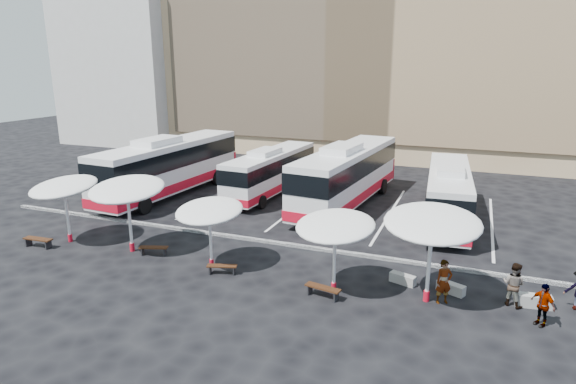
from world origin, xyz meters
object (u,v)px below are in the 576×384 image
(wood_bench_0, at_px, (38,240))
(conc_bench_1, at_px, (451,288))
(bus_3, at_px, (448,192))
(conc_bench_0, at_px, (403,279))
(sunshade_2, at_px, (209,211))
(bus_2, at_px, (347,173))
(sunshade_1, at_px, (127,189))
(passenger_2, at_px, (543,305))
(sunshade_4, at_px, (432,223))
(bus_1, at_px, (271,170))
(conc_bench_2, at_px, (533,301))
(passenger_0, at_px, (444,282))
(passenger_1, at_px, (514,285))
(wood_bench_3, at_px, (323,289))
(sunshade_0, at_px, (64,187))
(wood_bench_2, at_px, (222,267))
(sunshade_3, at_px, (335,226))
(bus_0, at_px, (170,165))
(wood_bench_1, at_px, (154,249))

(wood_bench_0, xyz_separation_m, conc_bench_1, (20.29, 2.46, -0.16))
(bus_3, xyz_separation_m, conc_bench_1, (0.85, -9.78, -1.59))
(conc_bench_0, distance_m, conc_bench_1, 2.01)
(conc_bench_1, bearing_deg, sunshade_2, -172.94)
(bus_2, relative_size, conc_bench_1, 11.73)
(sunshade_1, height_order, passenger_2, sunshade_1)
(sunshade_4, xyz_separation_m, wood_bench_0, (-19.42, -1.36, -2.94))
(bus_1, bearing_deg, wood_bench_0, -113.08)
(sunshade_1, distance_m, conc_bench_1, 15.74)
(conc_bench_2, bearing_deg, passenger_0, -163.96)
(bus_2, xyz_separation_m, passenger_1, (9.68, -11.17, -1.27))
(bus_3, xyz_separation_m, conc_bench_2, (3.94, -9.83, -1.56))
(wood_bench_0, xyz_separation_m, wood_bench_3, (15.44, 0.13, -0.02))
(bus_2, height_order, conc_bench_1, bus_2)
(sunshade_0, bearing_deg, wood_bench_3, -4.38)
(conc_bench_0, bearing_deg, wood_bench_2, -165.54)
(sunshade_1, height_order, conc_bench_1, sunshade_1)
(bus_2, bearing_deg, conc_bench_2, -40.65)
(sunshade_4, xyz_separation_m, conc_bench_2, (3.96, 1.05, -3.06))
(wood_bench_0, xyz_separation_m, passenger_1, (22.61, 2.20, 0.52))
(wood_bench_2, bearing_deg, conc_bench_0, 14.46)
(bus_1, distance_m, conc_bench_2, 20.09)
(sunshade_0, height_order, wood_bench_3, sunshade_0)
(conc_bench_0, distance_m, passenger_2, 5.50)
(sunshade_3, relative_size, wood_bench_0, 2.43)
(bus_3, bearing_deg, bus_2, 166.14)
(wood_bench_3, bearing_deg, passenger_2, 6.07)
(passenger_0, bearing_deg, wood_bench_0, 153.90)
(wood_bench_3, xyz_separation_m, conc_bench_0, (2.85, 2.49, -0.14))
(sunshade_0, distance_m, wood_bench_2, 9.99)
(bus_2, bearing_deg, sunshade_0, -129.10)
(bus_2, bearing_deg, passenger_1, -43.40)
(bus_0, relative_size, conc_bench_0, 12.08)
(passenger_0, distance_m, passenger_2, 3.50)
(bus_3, relative_size, passenger_2, 6.84)
(wood_bench_2, bearing_deg, passenger_2, 1.66)
(sunshade_2, xyz_separation_m, conc_bench_1, (10.65, 1.32, -2.54))
(passenger_1, bearing_deg, sunshade_2, 30.97)
(sunshade_1, bearing_deg, bus_3, 36.81)
(bus_1, relative_size, wood_bench_1, 7.53)
(sunshade_1, xyz_separation_m, sunshade_2, (4.75, -0.21, -0.51))
(sunshade_0, distance_m, conc_bench_0, 17.68)
(conc_bench_1, bearing_deg, sunshade_1, -175.87)
(bus_1, relative_size, sunshade_3, 2.78)
(wood_bench_3, relative_size, conc_bench_0, 1.37)
(bus_1, bearing_deg, sunshade_1, -96.20)
(wood_bench_1, relative_size, passenger_0, 0.80)
(wood_bench_2, height_order, wood_bench_3, wood_bench_3)
(bus_1, xyz_separation_m, sunshade_0, (-6.21, -12.86, 1.27))
(bus_3, height_order, wood_bench_3, bus_3)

